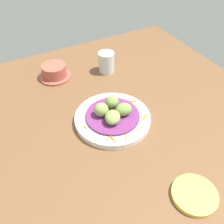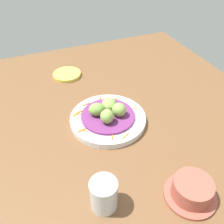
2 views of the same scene
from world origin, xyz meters
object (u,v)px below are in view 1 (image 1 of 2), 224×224
Objects in this scene: guac_scoop_left at (112,102)px; guac_scoop_center at (101,110)px; guac_scoop_back at (124,109)px; water_glass at (106,62)px; side_plate_small at (194,195)px; guac_scoop_right at (113,118)px; main_plate at (113,119)px; terracotta_bowl at (55,72)px.

guac_scoop_left is 4.87cm from guac_scoop_center.
water_glass is at bearing -16.51° from guac_scoop_back.
side_plate_small is (-35.43, -3.79, -4.51)cm from guac_scoop_left.
main_plate is at bearing -25.25° from guac_scoop_right.
guac_scoop_back is 0.45× the size of side_plate_small.
guac_scoop_right is at bearing 12.97° from side_plate_small.
guac_scoop_back is at bearing 163.49° from water_glass.
main_plate is 2.94× the size of water_glass.
guac_scoop_center is 4.88cm from guac_scoop_right.
guac_scoop_back reaches higher than main_plate.
guac_scoop_left is at bearing -70.25° from guac_scoop_center.
water_glass is at bearing -30.19° from guac_scoop_center.
side_plate_small is 65.79cm from terracotta_bowl.
water_glass is (23.22, -9.89, -1.05)cm from guac_scoop_left.
guac_scoop_center is 0.40× the size of side_plate_small.
terracotta_bowl is at bearing 10.87° from guac_scoop_right.
side_plate_small is (-29.20, -6.73, -4.02)cm from guac_scoop_right.
terracotta_bowl is (64.37, 13.48, 1.77)cm from side_plate_small.
guac_scoop_back is (1.65, -4.58, 0.21)cm from guac_scoop_right.
side_plate_small is at bearing -170.76° from main_plate.
terracotta_bowl is 20.47cm from water_glass.
guac_scoop_back is at bearing -70.25° from guac_scoop_right.
guac_scoop_center is at bearing 64.75° from guac_scoop_back.
guac_scoop_back reaches higher than terracotta_bowl.
guac_scoop_left is 30.64cm from terracotta_bowl.
guac_scoop_center reaches higher than main_plate.
guac_scoop_left is 0.83× the size of guac_scoop_right.
guac_scoop_center is at bearing 109.75° from guac_scoop_left.
water_glass is at bearing -5.93° from side_plate_small.
guac_scoop_center is at bearing 64.75° from main_plate.
side_plate_small is 59.07cm from water_glass.
guac_scoop_right is at bearing 154.75° from guac_scoop_left.
guac_scoop_right is 35.88cm from terracotta_bowl.
guac_scoop_left reaches higher than side_plate_small.
guac_scoop_left is 0.41× the size of side_plate_small.
guac_scoop_right is 30.24cm from side_plate_small.
guac_scoop_center is 0.36× the size of terracotta_bowl.
side_plate_small is at bearing -176.02° from guac_scoop_back.
guac_scoop_back is 0.62× the size of water_glass.
guac_scoop_center is 6.89cm from guac_scoop_back.
guac_scoop_back is 31.21cm from side_plate_small.
guac_scoop_center is (1.47, 3.11, 4.02)cm from main_plate.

